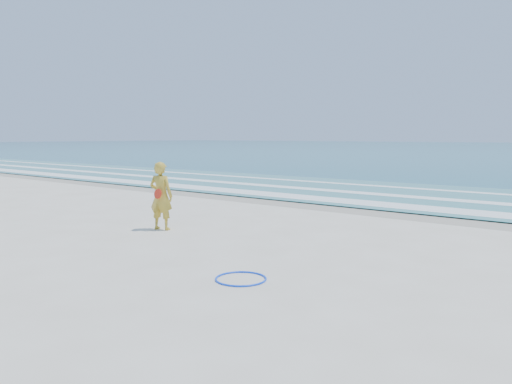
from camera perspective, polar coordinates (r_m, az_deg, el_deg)
The scene contains 8 objects.
ground at distance 11.77m, azimuth -15.15°, elevation -6.31°, with size 400.00×400.00×0.00m, color silver.
wet_sand at distance 18.47m, azimuth 7.94°, elevation -1.56°, with size 400.00×2.40×0.00m, color #B2A893.
shallow at distance 22.88m, azimuth 14.34°, elevation -0.06°, with size 400.00×10.00×0.01m, color #59B7AD.
foam_near at distance 19.59m, azimuth 9.88°, elevation -0.99°, with size 400.00×1.40×0.01m, color white.
foam_mid at distance 22.16m, azimuth 13.49°, elevation -0.22°, with size 400.00×0.90×0.01m, color white.
foam_far at distance 25.17m, azimuth 16.68°, elevation 0.46°, with size 400.00×0.60×0.01m, color white.
hoop at distance 9.03m, azimuth -1.74°, elevation -9.87°, with size 0.93×0.93×0.03m, color #0D45FB.
woman at distance 13.78m, azimuth -10.80°, elevation -0.44°, with size 0.78×0.63×1.86m.
Camera 1 is at (9.30, -6.76, 2.55)m, focal length 35.00 mm.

